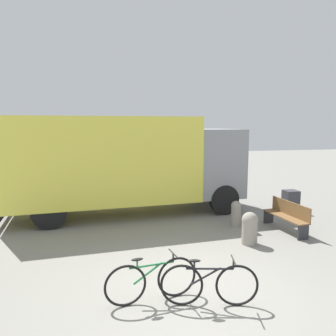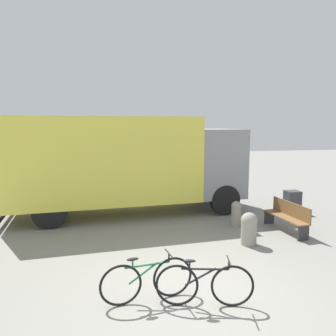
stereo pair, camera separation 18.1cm
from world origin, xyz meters
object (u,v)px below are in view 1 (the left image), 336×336
object	(u,v)px
delivery_truck	(124,160)
bicycle_near	(152,280)
bollard_near_bench	(250,227)
park_bench	(287,215)
bollard_far_bench	(236,212)
bicycle_middle	(209,284)
utility_box	(291,201)

from	to	relation	value
delivery_truck	bicycle_near	bearing A→B (deg)	-94.38
delivery_truck	bollard_near_bench	xyz separation A→B (m)	(2.97, -3.78, -1.45)
park_bench	bollard_far_bench	distance (m)	1.50
park_bench	bollard_far_bench	bearing A→B (deg)	55.79
bicycle_near	bollard_near_bench	bearing A→B (deg)	28.67
delivery_truck	bollard_near_bench	bearing A→B (deg)	-55.69
delivery_truck	bollard_near_bench	size ratio (longest dim) A/B	9.63
bicycle_middle	park_bench	bearing A→B (deg)	55.97
delivery_truck	bollard_far_bench	bearing A→B (deg)	-38.69
delivery_truck	bicycle_middle	world-z (taller)	delivery_truck
park_bench	bicycle_middle	xyz separation A→B (m)	(-3.66, -3.40, -0.08)
bollard_near_bench	bollard_far_bench	distance (m)	1.54
bicycle_near	utility_box	size ratio (longest dim) A/B	2.16
bicycle_middle	bollard_far_bench	size ratio (longest dim) A/B	2.10
bicycle_near	bollard_near_bench	world-z (taller)	bollard_near_bench
bicycle_near	utility_box	xyz separation A→B (m)	(5.95, 4.90, -0.00)
delivery_truck	utility_box	xyz separation A→B (m)	(5.89, -1.13, -1.51)
park_bench	bollard_near_bench	world-z (taller)	park_bench
bicycle_near	delivery_truck	bearing A→B (deg)	81.46
delivery_truck	park_bench	xyz separation A→B (m)	(4.57, -3.00, -1.43)
bicycle_middle	utility_box	world-z (taller)	bicycle_middle
delivery_truck	bollard_far_bench	world-z (taller)	delivery_truck
delivery_truck	bicycle_near	distance (m)	6.22
bicycle_middle	bollard_far_bench	bearing A→B (deg)	73.47
bicycle_near	bollard_far_bench	xyz separation A→B (m)	(3.31, 3.77, 0.04)
park_bench	bicycle_near	distance (m)	5.53
bollard_near_bench	bollard_far_bench	world-z (taller)	bollard_near_bench
delivery_truck	bicycle_middle	size ratio (longest dim) A/B	4.94
bicycle_near	bollard_near_bench	size ratio (longest dim) A/B	1.97
bicycle_middle	bollard_near_bench	bearing A→B (deg)	64.86
bollard_near_bench	utility_box	world-z (taller)	bollard_near_bench
bicycle_near	park_bench	bearing A→B (deg)	25.25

